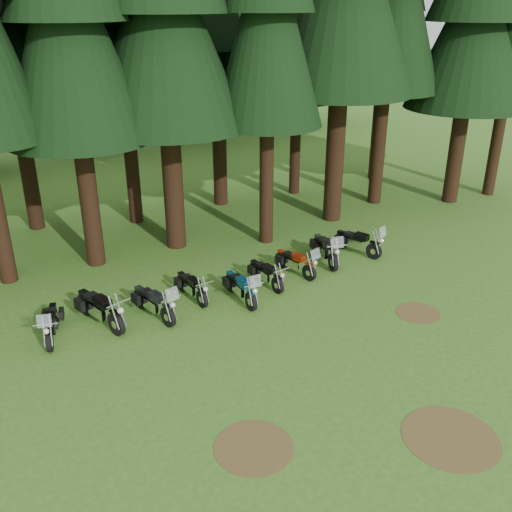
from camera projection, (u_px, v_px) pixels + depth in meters
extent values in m
plane|color=#305D1B|center=(311.00, 363.00, 15.59)|extent=(120.00, 120.00, 0.00)
cylinder|color=black|center=(88.00, 193.00, 20.37)|extent=(0.66, 0.66, 5.57)
cone|color=black|center=(68.00, 33.00, 18.18)|extent=(4.95, 4.95, 6.96)
cylinder|color=black|center=(173.00, 177.00, 21.89)|extent=(0.77, 0.77, 5.70)
cone|color=black|center=(163.00, 24.00, 19.65)|extent=(5.81, 5.81, 7.12)
cylinder|color=black|center=(267.00, 174.00, 22.33)|extent=(0.55, 0.55, 5.71)
cone|color=black|center=(268.00, 23.00, 20.09)|extent=(4.15, 4.15, 7.14)
cylinder|color=black|center=(335.00, 147.00, 24.54)|extent=(0.80, 0.80, 6.62)
cylinder|color=black|center=(379.00, 138.00, 26.76)|extent=(0.64, 0.64, 6.35)
cylinder|color=black|center=(457.00, 147.00, 27.09)|extent=(0.72, 0.72, 5.41)
cone|color=black|center=(474.00, 30.00, 24.97)|extent=(5.44, 5.44, 6.77)
cylinder|color=black|center=(498.00, 135.00, 28.00)|extent=(0.57, 0.57, 6.03)
cylinder|color=black|center=(27.00, 165.00, 23.76)|extent=(0.65, 0.65, 5.55)
cone|color=black|center=(4.00, 28.00, 21.58)|extent=(4.85, 4.85, 6.94)
cylinder|color=black|center=(131.00, 161.00, 24.47)|extent=(0.58, 0.58, 5.52)
cone|color=black|center=(119.00, 29.00, 22.31)|extent=(4.35, 4.35, 6.90)
cylinder|color=black|center=(220.00, 156.00, 26.92)|extent=(0.66, 0.66, 4.70)
cone|color=black|center=(217.00, 55.00, 25.08)|extent=(4.94, 4.94, 5.87)
cylinder|color=black|center=(295.00, 139.00, 28.30)|extent=(0.53, 0.53, 5.56)
cone|color=black|center=(299.00, 23.00, 26.12)|extent=(3.94, 3.94, 6.95)
cylinder|color=black|center=(378.00, 127.00, 30.68)|extent=(0.61, 0.61, 5.65)
cone|color=black|center=(387.00, 19.00, 28.46)|extent=(4.59, 4.59, 7.06)
cylinder|color=black|center=(88.00, 134.00, 36.54)|extent=(0.36, 0.36, 2.47)
sphere|color=#3A6526|center=(82.00, 81.00, 35.19)|extent=(5.76, 5.76, 5.76)
sphere|color=#3A6526|center=(102.00, 91.00, 35.36)|extent=(4.12, 4.12, 4.12)
cylinder|color=black|center=(186.00, 117.00, 38.96)|extent=(0.36, 0.36, 3.52)
sphere|color=#3A6526|center=(182.00, 44.00, 37.03)|extent=(8.21, 8.21, 8.21)
sphere|color=#3A6526|center=(208.00, 58.00, 37.28)|extent=(5.87, 5.87, 5.87)
cylinder|color=black|center=(259.00, 110.00, 43.12)|extent=(0.36, 0.36, 2.94)
sphere|color=#3A6526|center=(260.00, 56.00, 41.52)|extent=(6.86, 6.86, 6.86)
sphere|color=#3A6526|center=(279.00, 66.00, 41.73)|extent=(4.90, 4.90, 4.90)
cylinder|color=black|center=(310.00, 102.00, 45.00)|extent=(0.36, 0.36, 3.52)
sphere|color=#3A6526|center=(312.00, 38.00, 43.08)|extent=(8.20, 8.20, 8.20)
sphere|color=#3A6526|center=(334.00, 50.00, 43.33)|extent=(5.86, 5.86, 5.86)
cylinder|color=#4C3D1E|center=(254.00, 447.00, 12.63)|extent=(1.80, 1.80, 0.01)
cylinder|color=#4C3D1E|center=(418.00, 313.00, 18.07)|extent=(1.40, 1.40, 0.01)
cylinder|color=#4C3D1E|center=(450.00, 438.00, 12.91)|extent=(2.20, 2.20, 0.01)
cylinder|color=black|center=(50.00, 341.00, 16.01)|extent=(0.31, 0.62, 0.61)
cylinder|color=black|center=(54.00, 316.00, 17.28)|extent=(0.31, 0.62, 0.61)
cube|color=silver|center=(52.00, 325.00, 16.65)|extent=(0.44, 0.69, 0.31)
cube|color=black|center=(49.00, 319.00, 16.33)|extent=(0.42, 0.57, 0.22)
cube|color=black|center=(51.00, 313.00, 16.72)|extent=(0.42, 0.57, 0.11)
cube|color=silver|center=(44.00, 321.00, 15.42)|extent=(0.41, 0.23, 0.37)
cylinder|color=black|center=(116.00, 324.00, 16.75)|extent=(0.35, 0.74, 0.72)
cylinder|color=black|center=(86.00, 305.00, 17.83)|extent=(0.35, 0.74, 0.72)
cube|color=silver|center=(99.00, 311.00, 17.29)|extent=(0.51, 0.82, 0.37)
cube|color=black|center=(102.00, 302.00, 16.96)|extent=(0.48, 0.67, 0.26)
cube|color=black|center=(93.00, 298.00, 17.30)|extent=(0.48, 0.67, 0.13)
cylinder|color=black|center=(168.00, 317.00, 17.21)|extent=(0.28, 0.67, 0.65)
cylinder|color=black|center=(141.00, 299.00, 18.23)|extent=(0.28, 0.67, 0.65)
cube|color=silver|center=(153.00, 305.00, 17.72)|extent=(0.42, 0.74, 0.34)
cube|color=black|center=(156.00, 297.00, 17.42)|extent=(0.41, 0.60, 0.24)
cube|color=black|center=(148.00, 293.00, 17.74)|extent=(0.41, 0.60, 0.12)
cube|color=silver|center=(172.00, 294.00, 16.65)|extent=(0.43, 0.21, 0.39)
cylinder|color=black|center=(202.00, 299.00, 18.30)|extent=(0.16, 0.59, 0.59)
cylinder|color=black|center=(182.00, 283.00, 19.34)|extent=(0.16, 0.59, 0.59)
cube|color=silver|center=(191.00, 288.00, 18.82)|extent=(0.29, 0.64, 0.30)
cube|color=black|center=(194.00, 282.00, 18.54)|extent=(0.30, 0.51, 0.21)
cube|color=black|center=(188.00, 278.00, 18.86)|extent=(0.30, 0.51, 0.11)
cylinder|color=black|center=(251.00, 301.00, 18.12)|extent=(0.16, 0.63, 0.63)
cylinder|color=black|center=(231.00, 283.00, 19.30)|extent=(0.16, 0.63, 0.63)
cube|color=silver|center=(240.00, 289.00, 18.71)|extent=(0.29, 0.68, 0.32)
cube|color=navy|center=(243.00, 282.00, 18.40)|extent=(0.31, 0.53, 0.23)
cube|color=black|center=(237.00, 278.00, 18.76)|extent=(0.31, 0.53, 0.11)
cube|color=silver|center=(255.00, 281.00, 17.54)|extent=(0.40, 0.14, 0.38)
cylinder|color=black|center=(278.00, 285.00, 19.19)|extent=(0.16, 0.60, 0.59)
cylinder|color=black|center=(255.00, 271.00, 20.23)|extent=(0.16, 0.60, 0.59)
cube|color=silver|center=(265.00, 275.00, 19.71)|extent=(0.29, 0.64, 0.30)
cube|color=black|center=(269.00, 269.00, 19.42)|extent=(0.30, 0.51, 0.21)
cube|color=black|center=(262.00, 266.00, 19.75)|extent=(0.30, 0.51, 0.11)
cylinder|color=black|center=(309.00, 273.00, 20.06)|extent=(0.24, 0.62, 0.60)
cylinder|color=black|center=(281.00, 260.00, 21.03)|extent=(0.24, 0.62, 0.60)
cube|color=silver|center=(294.00, 264.00, 20.54)|extent=(0.37, 0.68, 0.31)
cube|color=#A52A0D|center=(299.00, 257.00, 20.26)|extent=(0.36, 0.55, 0.22)
cube|color=black|center=(290.00, 255.00, 20.56)|extent=(0.36, 0.55, 0.11)
cube|color=silver|center=(316.00, 254.00, 19.53)|extent=(0.40, 0.19, 0.36)
cylinder|color=black|center=(333.00, 262.00, 20.76)|extent=(0.32, 0.69, 0.68)
cylinder|color=black|center=(318.00, 246.00, 22.17)|extent=(0.32, 0.69, 0.68)
cube|color=silver|center=(325.00, 251.00, 21.47)|extent=(0.47, 0.77, 0.35)
cube|color=black|center=(328.00, 244.00, 21.11)|extent=(0.45, 0.63, 0.25)
cube|color=black|center=(323.00, 241.00, 21.55)|extent=(0.45, 0.63, 0.12)
cube|color=silver|center=(338.00, 242.00, 20.12)|extent=(0.45, 0.24, 0.41)
cylinder|color=black|center=(374.00, 251.00, 21.73)|extent=(0.32, 0.66, 0.65)
cylinder|color=black|center=(341.00, 241.00, 22.66)|extent=(0.32, 0.66, 0.65)
cube|color=silver|center=(356.00, 244.00, 22.19)|extent=(0.47, 0.74, 0.33)
cube|color=black|center=(362.00, 237.00, 21.90)|extent=(0.44, 0.60, 0.23)
cube|color=black|center=(352.00, 235.00, 22.20)|extent=(0.44, 0.60, 0.12)
cube|color=silver|center=(383.00, 232.00, 21.19)|extent=(0.43, 0.24, 0.39)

